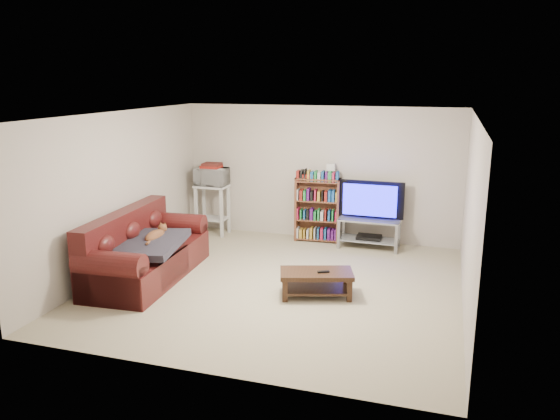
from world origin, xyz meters
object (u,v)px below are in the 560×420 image
(sofa, at_px, (143,255))
(bookshelf, at_px, (317,209))
(coffee_table, at_px, (316,279))
(tv_stand, at_px, (369,228))

(sofa, bearing_deg, bookshelf, 48.13)
(coffee_table, relative_size, tv_stand, 1.02)
(sofa, xyz_separation_m, coffee_table, (2.61, 0.05, -0.10))
(sofa, relative_size, coffee_table, 2.21)
(sofa, relative_size, tv_stand, 2.25)
(coffee_table, bearing_deg, tv_stand, 63.94)
(sofa, relative_size, bookshelf, 2.05)
(sofa, height_order, bookshelf, bookshelf)
(coffee_table, distance_m, bookshelf, 2.59)
(sofa, bearing_deg, tv_stand, 35.68)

